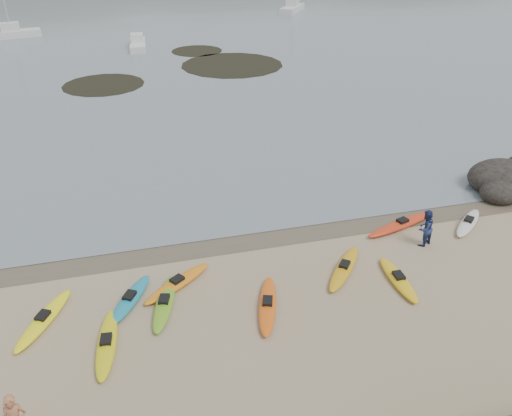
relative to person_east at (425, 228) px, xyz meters
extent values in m
plane|color=tan|center=(-7.61, 2.94, -0.94)|extent=(600.00, 600.00, 0.00)
plane|color=brown|center=(-7.61, 2.64, -0.94)|extent=(60.00, 60.00, 0.00)
ellipsoid|color=orange|center=(-11.93, -0.24, -0.77)|extent=(3.37, 2.70, 0.34)
ellipsoid|color=yellow|center=(-14.87, -3.12, -0.77)|extent=(1.08, 3.73, 0.34)
ellipsoid|color=silver|center=(3.20, 0.94, -0.77)|extent=(2.97, 2.65, 0.34)
ellipsoid|color=red|center=(-0.17, 1.70, -0.77)|extent=(4.64, 2.07, 0.34)
ellipsoid|color=gold|center=(-4.53, -1.04, -0.77)|extent=(2.95, 3.32, 0.34)
ellipsoid|color=#6FAC22|center=(-12.59, -1.39, -0.77)|extent=(1.62, 3.62, 0.34)
ellipsoid|color=teal|center=(-13.95, -0.80, -0.77)|extent=(2.23, 3.21, 0.34)
ellipsoid|color=yellow|center=(-2.58, -2.37, -0.77)|extent=(0.78, 3.30, 0.34)
ellipsoid|color=#FFF115|center=(-17.27, -1.18, -0.77)|extent=(2.31, 3.62, 0.34)
ellipsoid|color=orange|center=(-8.54, -2.56, -0.77)|extent=(1.78, 3.69, 0.34)
imported|color=navy|center=(0.00, 0.00, 0.00)|extent=(1.13, 1.02, 1.89)
ellipsoid|color=black|center=(7.56, 4.26, -0.65)|extent=(3.97, 3.09, 1.99)
ellipsoid|color=black|center=(6.56, 2.96, -0.75)|extent=(2.21, 1.99, 1.32)
cylinder|color=black|center=(-15.22, 31.62, -0.92)|extent=(7.67, 7.67, 0.04)
cylinder|color=black|center=(-1.79, 35.84, -0.92)|extent=(10.98, 10.98, 0.04)
cylinder|color=black|center=(-4.50, 43.24, -0.92)|extent=(6.04, 6.04, 0.04)
cube|color=silver|center=(-27.10, 57.05, -0.43)|extent=(7.54, 3.57, 1.02)
cube|color=silver|center=(-11.22, 46.52, -0.49)|extent=(2.12, 6.54, 0.90)
cube|color=silver|center=(15.51, 67.88, -0.41)|extent=(6.14, 7.54, 1.08)
ellipsoid|color=#384235|center=(-52.61, 197.94, -18.94)|extent=(220.00, 120.00, 80.00)
ellipsoid|color=#384235|center=(27.39, 192.94, -16.24)|extent=(200.00, 110.00, 68.00)
camera|label=1|loc=(-12.88, -17.47, 12.84)|focal=35.00mm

